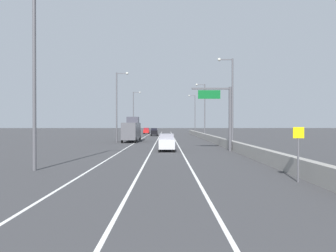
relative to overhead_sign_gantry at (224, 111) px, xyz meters
The scene contains 17 objects.
ground_plane 32.06m from the overhead_sign_gantry, 101.79° to the left, with size 320.00×320.00×0.00m, color #38383A.
lane_stripe_left 25.53m from the overhead_sign_gantry, 118.52° to the left, with size 0.16×130.00×0.00m, color silver.
lane_stripe_center 24.09m from the overhead_sign_gantry, 111.04° to the left, with size 0.16×130.00×0.00m, color silver.
lane_stripe_right 23.09m from the overhead_sign_gantry, 102.73° to the left, with size 0.16×130.00×0.00m, color silver.
jersey_barrier_right 8.30m from the overhead_sign_gantry, 79.21° to the left, with size 0.60×120.00×1.10m, color gray.
overhead_sign_gantry is the anchor object (origin of this frame).
speed_advisory_sign 19.03m from the overhead_sign_gantry, 88.65° to the right, with size 0.60×0.11×3.00m.
lamp_post_right_second 6.03m from the overhead_sign_gantry, 69.66° to the left, with size 2.14×0.44×12.04m.
lamp_post_right_third 31.35m from the overhead_sign_gantry, 87.12° to the left, with size 2.14×0.44×12.04m.
lamp_post_right_fourth 57.25m from the overhead_sign_gantry, 88.09° to the left, with size 2.14×0.44×12.04m.
lamp_post_left_near 21.39m from the overhead_sign_gantry, 136.63° to the right, with size 2.14×0.44×12.04m.
lamp_post_left_mid 22.42m from the overhead_sign_gantry, 132.34° to the left, with size 2.14×0.44×12.04m.
lamp_post_left_far 50.14m from the overhead_sign_gantry, 108.10° to the left, with size 2.14×0.44×12.04m.
car_red_0 61.00m from the overhead_sign_gantry, 102.30° to the left, with size 1.78×4.09×1.94m.
car_silver_1 7.68m from the overhead_sign_gantry, behind, with size 1.96×4.12×2.04m.
car_black_2 45.48m from the overhead_sign_gantry, 102.63° to the left, with size 1.85×4.46×2.06m.
box_truck 22.66m from the overhead_sign_gantry, 124.97° to the left, with size 2.54×9.04×4.46m.
Camera 1 is at (-0.27, -2.10, 3.18)m, focal length 32.13 mm.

